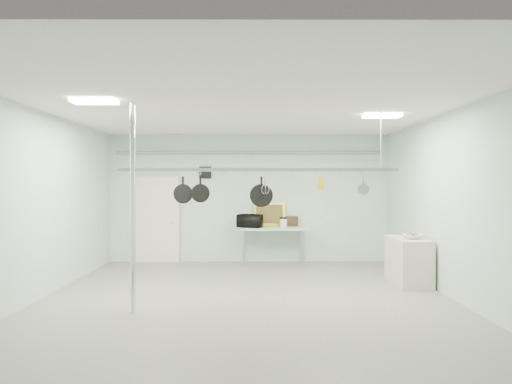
{
  "coord_description": "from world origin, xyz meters",
  "views": [
    {
      "loc": [
        0.14,
        -7.49,
        1.94
      ],
      "look_at": [
        0.17,
        1.0,
        1.81
      ],
      "focal_mm": 32.0,
      "sensor_mm": 36.0,
      "label": 1
    }
  ],
  "objects_px": {
    "skillet_mid": "(200,189)",
    "skillet_right": "(261,192)",
    "coffee_canister": "(283,223)",
    "pot_rack": "(258,168)",
    "chrome_pole": "(133,207)",
    "fruit_bowl": "(412,237)",
    "microwave": "(250,221)",
    "skillet_left": "(183,190)",
    "prep_table": "(273,230)",
    "side_cabinet": "(408,261)"
  },
  "relations": [
    {
      "from": "chrome_pole",
      "to": "coffee_canister",
      "type": "distance_m",
      "value": 4.87
    },
    {
      "from": "microwave",
      "to": "coffee_canister",
      "type": "xyz_separation_m",
      "value": [
        0.81,
        -0.07,
        -0.05
      ]
    },
    {
      "from": "prep_table",
      "to": "skillet_right",
      "type": "relative_size",
      "value": 3.01
    },
    {
      "from": "chrome_pole",
      "to": "skillet_left",
      "type": "relative_size",
      "value": 6.85
    },
    {
      "from": "chrome_pole",
      "to": "skillet_mid",
      "type": "height_order",
      "value": "chrome_pole"
    },
    {
      "from": "fruit_bowl",
      "to": "skillet_right",
      "type": "bearing_deg",
      "value": -162.05
    },
    {
      "from": "chrome_pole",
      "to": "coffee_canister",
      "type": "height_order",
      "value": "chrome_pole"
    },
    {
      "from": "side_cabinet",
      "to": "skillet_right",
      "type": "height_order",
      "value": "skillet_right"
    },
    {
      "from": "microwave",
      "to": "skillet_right",
      "type": "distance_m",
      "value": 3.37
    },
    {
      "from": "pot_rack",
      "to": "coffee_canister",
      "type": "bearing_deg",
      "value": 78.75
    },
    {
      "from": "microwave",
      "to": "fruit_bowl",
      "type": "bearing_deg",
      "value": 161.33
    },
    {
      "from": "side_cabinet",
      "to": "fruit_bowl",
      "type": "relative_size",
      "value": 3.28
    },
    {
      "from": "microwave",
      "to": "skillet_mid",
      "type": "height_order",
      "value": "skillet_mid"
    },
    {
      "from": "chrome_pole",
      "to": "side_cabinet",
      "type": "distance_m",
      "value": 5.37
    },
    {
      "from": "pot_rack",
      "to": "fruit_bowl",
      "type": "distance_m",
      "value": 3.38
    },
    {
      "from": "coffee_canister",
      "to": "skillet_mid",
      "type": "xyz_separation_m",
      "value": [
        -1.62,
        -3.21,
        0.85
      ]
    },
    {
      "from": "skillet_left",
      "to": "microwave",
      "type": "bearing_deg",
      "value": 77.91
    },
    {
      "from": "coffee_canister",
      "to": "skillet_mid",
      "type": "distance_m",
      "value": 3.7
    },
    {
      "from": "fruit_bowl",
      "to": "skillet_left",
      "type": "relative_size",
      "value": 0.78
    },
    {
      "from": "prep_table",
      "to": "skillet_left",
      "type": "xyz_separation_m",
      "value": [
        -1.68,
        -3.3,
        1.02
      ]
    },
    {
      "from": "skillet_right",
      "to": "skillet_mid",
      "type": "bearing_deg",
      "value": 176.51
    },
    {
      "from": "skillet_mid",
      "to": "skillet_right",
      "type": "height_order",
      "value": "same"
    },
    {
      "from": "prep_table",
      "to": "skillet_mid",
      "type": "distance_m",
      "value": 3.72
    },
    {
      "from": "microwave",
      "to": "prep_table",
      "type": "bearing_deg",
      "value": -159.96
    },
    {
      "from": "skillet_mid",
      "to": "skillet_right",
      "type": "relative_size",
      "value": 0.83
    },
    {
      "from": "microwave",
      "to": "fruit_bowl",
      "type": "height_order",
      "value": "microwave"
    },
    {
      "from": "prep_table",
      "to": "microwave",
      "type": "height_order",
      "value": "microwave"
    },
    {
      "from": "chrome_pole",
      "to": "side_cabinet",
      "type": "bearing_deg",
      "value": 22.41
    },
    {
      "from": "side_cabinet",
      "to": "skillet_mid",
      "type": "bearing_deg",
      "value": -164.38
    },
    {
      "from": "prep_table",
      "to": "side_cabinet",
      "type": "xyz_separation_m",
      "value": [
        2.55,
        -2.2,
        -0.38
      ]
    },
    {
      "from": "chrome_pole",
      "to": "side_cabinet",
      "type": "xyz_separation_m",
      "value": [
        4.85,
        2.0,
        -1.15
      ]
    },
    {
      "from": "microwave",
      "to": "skillet_left",
      "type": "xyz_separation_m",
      "value": [
        -1.11,
        -3.28,
        0.79
      ]
    },
    {
      "from": "prep_table",
      "to": "fruit_bowl",
      "type": "distance_m",
      "value": 3.49
    },
    {
      "from": "skillet_mid",
      "to": "skillet_left",
      "type": "bearing_deg",
      "value": 166.45
    },
    {
      "from": "microwave",
      "to": "chrome_pole",
      "type": "bearing_deg",
      "value": 85.41
    },
    {
      "from": "side_cabinet",
      "to": "coffee_canister",
      "type": "xyz_separation_m",
      "value": [
        -2.31,
        2.11,
        0.56
      ]
    },
    {
      "from": "skillet_mid",
      "to": "coffee_canister",
      "type": "bearing_deg",
      "value": 49.63
    },
    {
      "from": "coffee_canister",
      "to": "pot_rack",
      "type": "bearing_deg",
      "value": -101.25
    },
    {
      "from": "chrome_pole",
      "to": "fruit_bowl",
      "type": "bearing_deg",
      "value": 20.73
    },
    {
      "from": "side_cabinet",
      "to": "chrome_pole",
      "type": "bearing_deg",
      "value": -157.59
    },
    {
      "from": "prep_table",
      "to": "side_cabinet",
      "type": "height_order",
      "value": "prep_table"
    },
    {
      "from": "microwave",
      "to": "side_cabinet",
      "type": "bearing_deg",
      "value": 162.97
    },
    {
      "from": "side_cabinet",
      "to": "microwave",
      "type": "bearing_deg",
      "value": 145.1
    },
    {
      "from": "chrome_pole",
      "to": "skillet_right",
      "type": "relative_size",
      "value": 6.02
    },
    {
      "from": "microwave",
      "to": "skillet_mid",
      "type": "distance_m",
      "value": 3.47
    },
    {
      "from": "fruit_bowl",
      "to": "chrome_pole",
      "type": "bearing_deg",
      "value": -159.27
    },
    {
      "from": "prep_table",
      "to": "skillet_right",
      "type": "height_order",
      "value": "skillet_right"
    },
    {
      "from": "chrome_pole",
      "to": "microwave",
      "type": "bearing_deg",
      "value": 67.54
    },
    {
      "from": "coffee_canister",
      "to": "fruit_bowl",
      "type": "relative_size",
      "value": 0.59
    },
    {
      "from": "pot_rack",
      "to": "coffee_canister",
      "type": "xyz_separation_m",
      "value": [
        0.64,
        3.21,
        -1.22
      ]
    }
  ]
}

